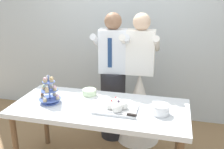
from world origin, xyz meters
The scene contains 8 objects.
rear_wall centered at (0.00, 1.46, 1.45)m, with size 5.20×0.10×2.90m, color silver.
dessert_table centered at (0.00, 0.00, 0.70)m, with size 1.80×0.80×0.78m.
cupcake_stand centered at (-0.53, -0.05, 0.89)m, with size 0.23×0.23×0.31m.
main_cake_tray centered at (0.19, -0.05, 0.82)m, with size 0.44×0.31×0.13m.
plate_stack centered at (0.62, -0.03, 0.82)m, with size 0.18×0.18×0.10m.
round_cake centered at (-0.19, 0.23, 0.81)m, with size 0.24×0.24×0.08m.
person_groom centered at (-0.04, 0.71, 0.75)m, with size 0.52×0.54×1.66m.
person_bride centered at (0.31, 0.73, 0.58)m, with size 0.56×0.56×1.66m.
Camera 1 is at (0.71, -2.28, 1.91)m, focal length 40.92 mm.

